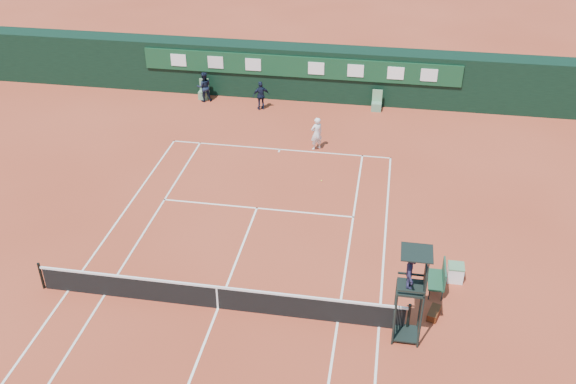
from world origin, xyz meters
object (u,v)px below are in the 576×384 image
Objects in this scene: umpire_chair at (412,277)px; player_bench at (440,277)px; tennis_net at (217,297)px; player at (317,134)px; cooler at (455,272)px.

umpire_chair is 3.35m from player_bench.
umpire_chair reaches higher than tennis_net.
tennis_net is 7.56× the size of player.
player reaches higher than cooler.
player is at bearing 119.49° from player_bench.
player is (-6.28, 9.31, 0.53)m from cooler.
player_bench is at bearing -130.95° from cooler.
tennis_net is at bearing -160.05° from cooler.
umpire_chair is 4.26m from cooler.
player_bench is 0.98m from cooler.
player_bench is (1.13, 2.54, -1.86)m from umpire_chair.
umpire_chair is 13.45m from player.
tennis_net and player_bench have the same top height.
cooler is 11.24m from player.
player_bench is 1.86× the size of cooler.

